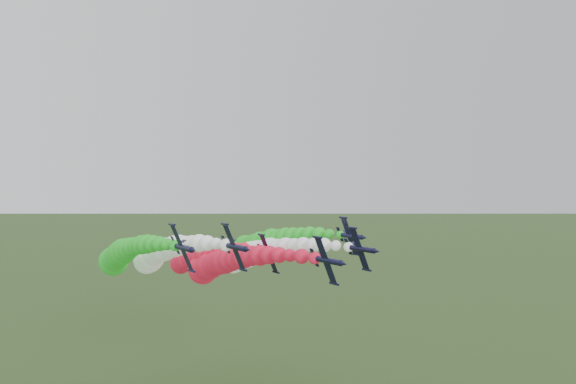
% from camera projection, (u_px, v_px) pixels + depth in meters
% --- Properties ---
extents(jet_lead, '(11.66, 69.70, 17.84)m').
position_uv_depth(jet_lead, '(220.00, 264.00, 130.55)').
color(jet_lead, black).
rests_on(jet_lead, ground).
extents(jet_inner_left, '(11.24, 69.28, 17.41)m').
position_uv_depth(jet_inner_left, '(158.00, 254.00, 132.91)').
color(jet_inner_left, black).
rests_on(jet_inner_left, ground).
extents(jet_inner_right, '(11.15, 69.19, 17.33)m').
position_uv_depth(jet_inner_right, '(253.00, 255.00, 140.19)').
color(jet_inner_right, black).
rests_on(jet_inner_right, ground).
extents(jet_outer_left, '(11.53, 69.57, 17.71)m').
position_uv_depth(jet_outer_left, '(121.00, 255.00, 131.34)').
color(jet_outer_left, black).
rests_on(jet_outer_left, ground).
extents(jet_outer_right, '(11.07, 69.11, 17.25)m').
position_uv_depth(jet_outer_right, '(256.00, 245.00, 155.06)').
color(jet_outer_right, black).
rests_on(jet_outer_right, ground).
extents(jet_trail, '(10.92, 68.96, 17.09)m').
position_uv_depth(jet_trail, '(195.00, 258.00, 151.24)').
color(jet_trail, black).
rests_on(jet_trail, ground).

